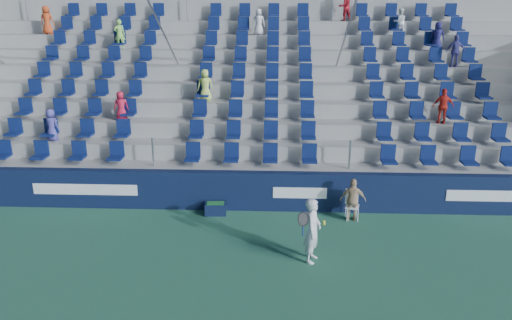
{
  "coord_description": "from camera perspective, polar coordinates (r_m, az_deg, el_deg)",
  "views": [
    {
      "loc": [
        0.79,
        -10.82,
        6.23
      ],
      "look_at": [
        0.2,
        2.8,
        1.7
      ],
      "focal_mm": 35.0,
      "sensor_mm": 36.0,
      "label": 1
    }
  ],
  "objects": [
    {
      "name": "ground",
      "position": [
        12.52,
        -1.5,
        -11.49
      ],
      "size": [
        70.0,
        70.0,
        0.0
      ],
      "primitive_type": "plane",
      "color": "#2A6449",
      "rests_on": "ground"
    },
    {
      "name": "sponsor_wall",
      "position": [
        15.09,
        -0.69,
        -3.54
      ],
      "size": [
        24.0,
        0.32,
        1.2
      ],
      "color": "#0F1939",
      "rests_on": "ground"
    },
    {
      "name": "grandstand",
      "position": [
        19.52,
        0.11,
        6.26
      ],
      "size": [
        24.0,
        8.17,
        6.63
      ],
      "color": "gray",
      "rests_on": "ground"
    },
    {
      "name": "tennis_player",
      "position": [
        12.24,
        6.49,
        -7.99
      ],
      "size": [
        0.69,
        0.68,
        1.63
      ],
      "color": "silver",
      "rests_on": "ground"
    },
    {
      "name": "line_judge_chair",
      "position": [
        14.8,
        10.91,
        -4.78
      ],
      "size": [
        0.46,
        0.47,
        0.87
      ],
      "color": "white",
      "rests_on": "ground"
    },
    {
      "name": "line_judge",
      "position": [
        14.62,
        11.02,
        -4.49
      ],
      "size": [
        0.76,
        0.36,
        1.27
      ],
      "primitive_type": "imported",
      "rotation": [
        0.0,
        0.0,
        3.08
      ],
      "color": "tan",
      "rests_on": "ground"
    },
    {
      "name": "ball_bin",
      "position": [
        14.97,
        -4.64,
        -5.49
      ],
      "size": [
        0.65,
        0.45,
        0.35
      ],
      "color": "#0E1835",
      "rests_on": "ground"
    }
  ]
}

